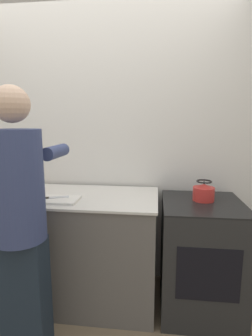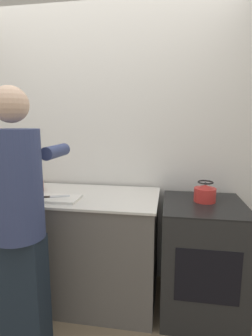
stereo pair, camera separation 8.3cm
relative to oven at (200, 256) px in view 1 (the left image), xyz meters
name	(u,v)px [view 1 (the left image)]	position (x,y,z in m)	size (l,w,h in m)	color
ground_plane	(79,326)	(-0.91, -0.33, -0.44)	(12.00, 12.00, 0.00)	#7A664C
wall_back	(98,142)	(-0.91, 0.40, 0.86)	(8.00, 0.05, 2.60)	silver
counter	(51,246)	(-1.23, 0.01, 0.01)	(1.78, 0.69, 0.90)	#5B5651
oven	(200,256)	(0.00, 0.00, 0.00)	(0.61, 0.65, 0.88)	black
person	(21,217)	(-1.16, -0.56, 0.48)	(0.35, 0.59, 1.69)	#1B2631
cutting_board	(56,200)	(-1.10, -0.15, 0.47)	(0.34, 0.21, 0.02)	silver
knife	(52,198)	(-1.14, -0.15, 0.48)	(0.24, 0.11, 0.01)	silver
kettle	(204,192)	(0.01, 0.05, 0.51)	(0.16, 0.16, 0.16)	red
bowl_mixing	(33,187)	(-1.39, 0.05, 0.50)	(0.14, 0.14, 0.09)	#9E4738
canister_jar	(19,179)	(-1.59, 0.21, 0.53)	(0.14, 0.14, 0.15)	tan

